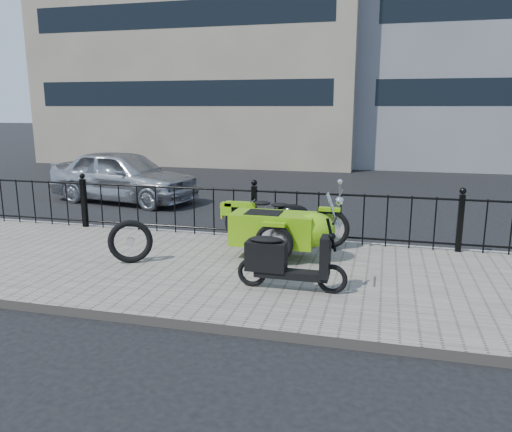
% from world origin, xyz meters
% --- Properties ---
extents(ground, '(120.00, 120.00, 0.00)m').
position_xyz_m(ground, '(0.00, 0.00, 0.00)').
color(ground, black).
rests_on(ground, ground).
extents(sidewalk, '(30.00, 3.80, 0.12)m').
position_xyz_m(sidewalk, '(0.00, -0.50, 0.06)').
color(sidewalk, slate).
rests_on(sidewalk, ground).
extents(curb, '(30.00, 0.10, 0.12)m').
position_xyz_m(curb, '(0.00, 1.44, 0.06)').
color(curb, gray).
rests_on(curb, ground).
extents(iron_fence, '(14.11, 0.11, 1.08)m').
position_xyz_m(iron_fence, '(0.00, 1.30, 0.59)').
color(iron_fence, black).
rests_on(iron_fence, sidewalk).
extents(building_tan, '(14.00, 8.01, 12.00)m').
position_xyz_m(building_tan, '(-6.00, 15.99, 6.00)').
color(building_tan, gray).
rests_on(building_tan, ground).
extents(motorcycle_sidecar, '(2.28, 1.48, 0.98)m').
position_xyz_m(motorcycle_sidecar, '(0.77, 0.34, 0.59)').
color(motorcycle_sidecar, black).
rests_on(motorcycle_sidecar, sidewalk).
extents(scooter, '(1.46, 0.43, 0.99)m').
position_xyz_m(scooter, '(1.04, -1.15, 0.50)').
color(scooter, black).
rests_on(scooter, sidewalk).
extents(spare_tire, '(0.65, 0.39, 0.68)m').
position_xyz_m(spare_tire, '(-1.45, -0.63, 0.46)').
color(spare_tire, black).
rests_on(spare_tire, sidewalk).
extents(sedan_car, '(4.27, 2.29, 1.38)m').
position_xyz_m(sedan_car, '(-4.41, 4.49, 0.69)').
color(sedan_car, '#B2B5BA').
rests_on(sedan_car, ground).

